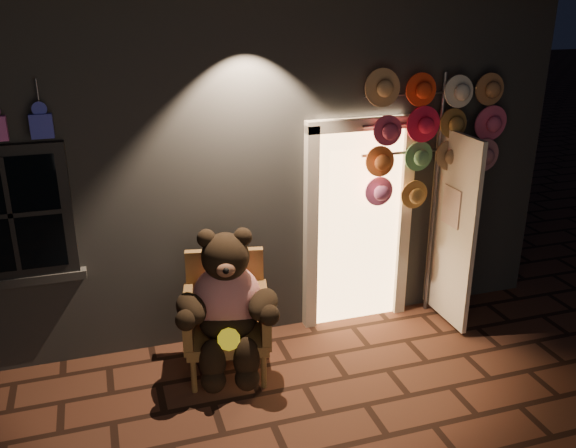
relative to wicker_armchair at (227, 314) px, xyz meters
name	(u,v)px	position (x,y,z in m)	size (l,w,h in m)	color
ground	(273,424)	(0.16, -0.95, -0.55)	(60.00, 60.00, 0.00)	#4E2C1E
shop_building	(186,123)	(0.17, 3.04, 1.19)	(7.30, 5.95, 3.51)	slate
wicker_armchair	(227,314)	(0.00, 0.00, 0.00)	(0.87, 0.81, 1.10)	olive
teddy_bear	(227,304)	(-0.02, -0.14, 0.18)	(0.98, 0.84, 1.38)	#B71413
hat_rack	(431,135)	(2.19, 0.33, 1.46)	(1.50, 0.22, 2.62)	#59595E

